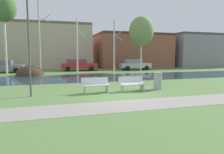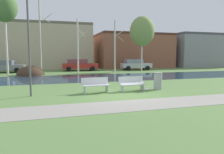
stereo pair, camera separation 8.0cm
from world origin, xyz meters
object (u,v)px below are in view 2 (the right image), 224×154
object	(u,v)px
bench_right	(132,83)
trash_bin	(158,81)
bench_left	(96,85)
seagull	(147,89)
parked_hatch_third_silver	(135,64)
parked_sedan_second_red	(79,65)
streetlamp	(28,20)
parked_van_nearest_grey	(5,66)

from	to	relation	value
bench_right	trash_bin	size ratio (longest dim) A/B	1.53
bench_left	bench_right	bearing A→B (deg)	0.00
bench_left	seagull	world-z (taller)	bench_left
trash_bin	parked_hatch_third_silver	size ratio (longest dim) A/B	0.24
bench_left	seagull	xyz separation A→B (m)	(3.09, -0.31, -0.34)
bench_left	parked_sedan_second_red	distance (m)	17.16
bench_left	streetlamp	size ratio (longest dim) A/B	0.27
streetlamp	parked_hatch_third_silver	bearing A→B (deg)	51.84
bench_right	seagull	bearing A→B (deg)	-19.99
bench_left	parked_van_nearest_grey	size ratio (longest dim) A/B	0.36
parked_sedan_second_red	trash_bin	bearing A→B (deg)	-81.13
bench_left	bench_right	distance (m)	2.25
bench_right	parked_hatch_third_silver	bearing A→B (deg)	66.61
bench_left	streetlamp	bearing A→B (deg)	-179.57
streetlamp	parked_hatch_third_silver	xyz separation A→B (m)	(12.72, 16.19, -3.14)
seagull	streetlamp	distance (m)	7.61
seagull	parked_van_nearest_grey	distance (m)	20.08
bench_left	trash_bin	size ratio (longest dim) A/B	1.53
bench_left	parked_sedan_second_red	bearing A→B (deg)	85.45
bench_right	parked_hatch_third_silver	distance (m)	17.61
bench_right	trash_bin	distance (m)	1.77
parked_van_nearest_grey	parked_sedan_second_red	distance (m)	9.19
bench_right	parked_sedan_second_red	distance (m)	17.12
streetlamp	parked_hatch_third_silver	distance (m)	20.83
seagull	streetlamp	size ratio (longest dim) A/B	0.08
bench_left	parked_hatch_third_silver	bearing A→B (deg)	60.25
bench_left	trash_bin	world-z (taller)	trash_bin
bench_right	parked_hatch_third_silver	size ratio (longest dim) A/B	0.37
seagull	parked_van_nearest_grey	bearing A→B (deg)	122.90
parked_van_nearest_grey	parked_hatch_third_silver	xyz separation A→B (m)	(17.05, -0.38, 0.01)
trash_bin	streetlamp	distance (m)	8.24
trash_bin	parked_sedan_second_red	bearing A→B (deg)	98.87
trash_bin	streetlamp	size ratio (longest dim) A/B	0.18
bench_left	parked_hatch_third_silver	world-z (taller)	parked_hatch_third_silver
bench_left	parked_van_nearest_grey	distance (m)	18.30
trash_bin	parked_sedan_second_red	xyz separation A→B (m)	(-2.66, 17.05, 0.28)
parked_van_nearest_grey	parked_sedan_second_red	bearing A→B (deg)	3.47
streetlamp	parked_van_nearest_grey	xyz separation A→B (m)	(-4.33, 16.57, -3.15)
streetlamp	trash_bin	bearing A→B (deg)	0.60
parked_sedan_second_red	bench_left	bearing A→B (deg)	-94.55
bench_left	parked_sedan_second_red	world-z (taller)	parked_sedan_second_red
parked_sedan_second_red	parked_hatch_third_silver	world-z (taller)	parked_sedan_second_red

